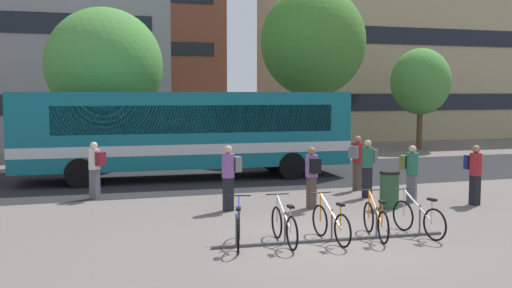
% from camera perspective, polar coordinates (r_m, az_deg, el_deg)
% --- Properties ---
extents(ground, '(200.00, 200.00, 0.00)m').
position_cam_1_polar(ground, '(12.52, 6.63, -9.62)').
color(ground, '#6B605B').
extents(bus_lane_asphalt, '(80.00, 7.20, 0.01)m').
position_cam_1_polar(bus_lane_asphalt, '(21.79, -3.97, -3.29)').
color(bus_lane_asphalt, '#232326').
rests_on(bus_lane_asphalt, ground).
extents(city_bus, '(12.12, 3.07, 3.20)m').
position_cam_1_polar(city_bus, '(21.36, -7.14, 1.30)').
color(city_bus, '#0F6070').
rests_on(city_bus, ground).
extents(bike_rack, '(5.20, 0.38, 0.70)m').
position_cam_1_polar(bike_rack, '(12.60, 7.47, -9.12)').
color(bike_rack, '#47474C').
rests_on(bike_rack, ground).
extents(parked_bicycle_blue_0, '(0.65, 1.67, 0.99)m').
position_cam_1_polar(parked_bicycle_blue_0, '(12.02, -1.73, -8.33)').
color(parked_bicycle_blue_0, black).
rests_on(parked_bicycle_blue_0, ground).
extents(parked_bicycle_silver_1, '(0.52, 1.72, 0.99)m').
position_cam_1_polar(parked_bicycle_silver_1, '(12.22, 2.80, -8.11)').
color(parked_bicycle_silver_1, black).
rests_on(parked_bicycle_silver_1, ground).
extents(parked_bicycle_orange_2, '(0.52, 1.72, 0.99)m').
position_cam_1_polar(parked_bicycle_orange_2, '(12.51, 7.41, -7.84)').
color(parked_bicycle_orange_2, black).
rests_on(parked_bicycle_orange_2, ground).
extents(parked_bicycle_orange_3, '(0.53, 1.70, 0.99)m').
position_cam_1_polar(parked_bicycle_orange_3, '(12.98, 11.74, -7.43)').
color(parked_bicycle_orange_3, black).
rests_on(parked_bicycle_orange_3, ground).
extents(parked_bicycle_silver_4, '(0.52, 1.71, 0.99)m').
position_cam_1_polar(parked_bicycle_silver_4, '(13.42, 15.74, -7.10)').
color(parked_bicycle_silver_4, black).
rests_on(parked_bicycle_silver_4, ground).
extents(commuter_maroon_pack_0, '(0.59, 0.59, 1.71)m').
position_cam_1_polar(commuter_maroon_pack_0, '(17.88, -15.59, -2.11)').
color(commuter_maroon_pack_0, '#565660').
rests_on(commuter_maroon_pack_0, ground).
extents(commuter_navy_pack_1, '(0.35, 0.53, 1.70)m').
position_cam_1_polar(commuter_navy_pack_1, '(17.47, 20.78, -2.46)').
color(commuter_navy_pack_1, black).
rests_on(commuter_navy_pack_1, ground).
extents(commuter_olive_pack_2, '(0.58, 0.60, 1.65)m').
position_cam_1_polar(commuter_olive_pack_2, '(17.38, 15.05, -2.44)').
color(commuter_olive_pack_2, '#565660').
rests_on(commuter_olive_pack_2, ground).
extents(commuter_black_pack_3, '(0.34, 0.52, 1.70)m').
position_cam_1_polar(commuter_black_pack_3, '(15.86, 5.56, -2.89)').
color(commuter_black_pack_3, '#47382D').
rests_on(commuter_black_pack_3, ground).
extents(commuter_grey_pack_4, '(0.61, 0.54, 1.78)m').
position_cam_1_polar(commuter_grey_pack_4, '(19.01, 9.95, -1.47)').
color(commuter_grey_pack_4, '#47382D').
rests_on(commuter_grey_pack_4, ground).
extents(commuter_grey_pack_5, '(0.54, 0.36, 1.77)m').
position_cam_1_polar(commuter_grey_pack_5, '(15.52, -2.65, -2.89)').
color(commuter_grey_pack_5, black).
rests_on(commuter_grey_pack_5, ground).
extents(commuter_grey_pack_6, '(0.60, 0.51, 1.75)m').
position_cam_1_polar(commuter_grey_pack_6, '(17.80, 11.01, -1.97)').
color(commuter_grey_pack_6, black).
rests_on(commuter_grey_pack_6, ground).
extents(trash_bin, '(0.55, 0.55, 1.03)m').
position_cam_1_polar(trash_bin, '(16.33, 13.04, -4.40)').
color(trash_bin, '#284C2D').
rests_on(trash_bin, ground).
extents(street_tree_0, '(4.96, 4.96, 6.78)m').
position_cam_1_polar(street_tree_0, '(25.69, -14.76, 7.48)').
color(street_tree_0, brown).
rests_on(street_tree_0, ground).
extents(street_tree_1, '(5.19, 5.19, 8.39)m').
position_cam_1_polar(street_tree_1, '(29.12, 5.66, 9.99)').
color(street_tree_1, brown).
rests_on(street_tree_1, ground).
extents(street_tree_2, '(3.31, 3.31, 5.64)m').
position_cam_1_polar(street_tree_2, '(33.55, 15.95, 5.93)').
color(street_tree_2, brown).
rests_on(street_tree_2, ground).
extents(building_right_wing, '(25.20, 11.35, 17.11)m').
position_cam_1_polar(building_right_wing, '(47.38, 17.26, 11.38)').
color(building_right_wing, tan).
rests_on(building_right_wing, ground).
extents(building_centre_block, '(18.53, 11.75, 12.57)m').
position_cam_1_polar(building_centre_block, '(52.74, -14.40, 8.31)').
color(building_centre_block, brown).
rests_on(building_centre_block, ground).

